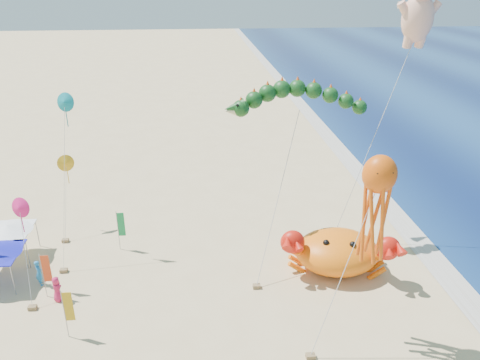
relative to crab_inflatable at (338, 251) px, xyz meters
name	(u,v)px	position (x,y,z in m)	size (l,w,h in m)	color
ground	(272,278)	(-4.61, -0.57, -1.51)	(320.00, 320.00, 0.00)	#D1B784
foam_strip	(440,268)	(7.39, -0.57, -1.50)	(320.00, 320.00, 0.00)	silver
crab_inflatable	(338,251)	(0.00, 0.00, 0.00)	(7.82, 5.94, 3.43)	orange
dragon_kite	(298,103)	(-2.29, 4.55, 9.24)	(10.59, 8.36, 11.91)	#103D14
cherub_kite	(419,9)	(5.77, 5.14, 15.29)	(6.37, 2.58, 19.09)	#FFB69B
octopus_kite	(376,201)	(-0.48, -6.30, 6.95)	(4.37, 2.61, 10.93)	#E4540C
canopy_white	(7,228)	(-23.00, 3.75, 0.93)	(3.45, 3.45, 2.71)	gray
feather_flags	(52,262)	(-18.93, -0.30, 0.50)	(10.02, 9.22, 3.20)	gray
beachgoers	(41,274)	(-19.94, 0.19, -0.64)	(27.20, 9.72, 1.85)	#1F76B9
small_kites	(27,174)	(-20.76, 3.40, 5.19)	(8.51, 11.39, 11.76)	#DB186B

